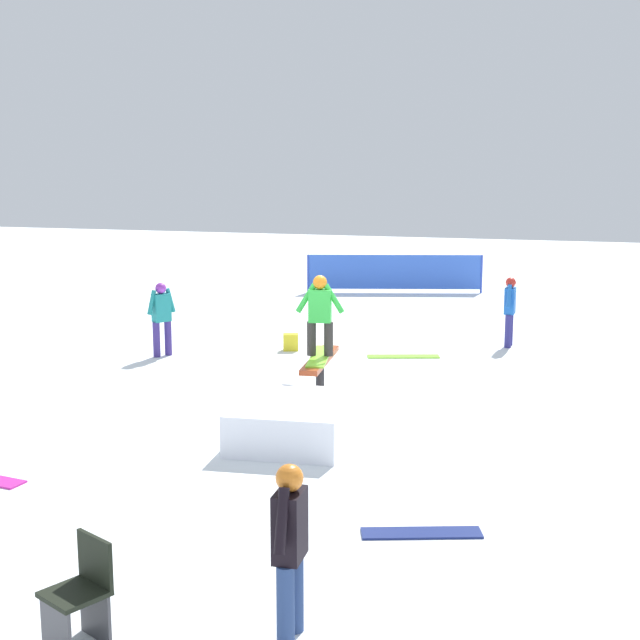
{
  "coord_description": "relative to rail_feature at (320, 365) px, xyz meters",
  "views": [
    {
      "loc": [
        -13.2,
        -3.87,
        3.85
      ],
      "look_at": [
        0.0,
        0.0,
        1.34
      ],
      "focal_mm": 50.0,
      "sensor_mm": 36.0,
      "label": 1
    }
  ],
  "objects": [
    {
      "name": "bystander_blue",
      "position": [
        5.21,
        -2.54,
        0.2
      ],
      "size": [
        0.62,
        0.22,
        1.44
      ],
      "rotation": [
        0.0,
        0.0,
        3.1
      ],
      "color": "navy",
      "rests_on": "ground"
    },
    {
      "name": "safety_fence",
      "position": [
        11.83,
        1.23,
        -0.01
      ],
      "size": [
        1.35,
        4.88,
        1.1
      ],
      "rotation": [
        0.0,
        0.0,
        1.83
      ],
      "color": "blue",
      "rests_on": "ground"
    },
    {
      "name": "snow_kicker_ramp",
      "position": [
        -2.02,
        -0.19,
        -0.33
      ],
      "size": [
        1.93,
        1.66,
        0.57
      ],
      "primitive_type": "cube",
      "rotation": [
        0.0,
        0.0,
        0.09
      ],
      "color": "white",
      "rests_on": "ground"
    },
    {
      "name": "bystander_teal",
      "position": [
        2.36,
        3.92,
        0.21
      ],
      "size": [
        0.57,
        0.41,
        1.46
      ],
      "rotation": [
        0.0,
        0.0,
        2.56
      ],
      "color": "navy",
      "rests_on": "ground"
    },
    {
      "name": "ground_plane",
      "position": [
        0.0,
        0.0,
        -0.61
      ],
      "size": [
        60.0,
        60.0,
        0.0
      ],
      "primitive_type": "plane",
      "color": "white"
    },
    {
      "name": "main_rider_on_rail",
      "position": [
        0.0,
        0.0,
        0.77
      ],
      "size": [
        1.55,
        0.77,
        1.31
      ],
      "rotation": [
        0.0,
        0.0,
        0.17
      ],
      "color": "#8DE535",
      "rests_on": "rail_feature"
    },
    {
      "name": "folding_chair",
      "position": [
        -7.44,
        -0.19,
        -0.2
      ],
      "size": [
        0.59,
        0.59,
        0.88
      ],
      "rotation": [
        0.0,
        0.0,
        4.26
      ],
      "color": "#3F3F44",
      "rests_on": "ground"
    },
    {
      "name": "loose_snowboard_navy",
      "position": [
        -4.56,
        -2.44,
        -0.6
      ],
      "size": [
        0.65,
        1.28,
        0.02
      ],
      "primitive_type": "cube",
      "rotation": [
        0.0,
        0.0,
        1.88
      ],
      "color": "navy",
      "rests_on": "ground"
    },
    {
      "name": "bystander_black",
      "position": [
        -6.88,
        -1.77,
        0.22
      ],
      "size": [
        0.67,
        0.23,
        1.49
      ],
      "rotation": [
        0.0,
        0.0,
        3.18
      ],
      "color": "navy",
      "rests_on": "ground"
    },
    {
      "name": "rail_feature",
      "position": [
        0.0,
        0.0,
        0.0
      ],
      "size": [
        1.89,
        0.45,
        0.74
      ],
      "rotation": [
        0.0,
        0.0,
        0.09
      ],
      "color": "black",
      "rests_on": "ground"
    },
    {
      "name": "loose_snowboard_lime",
      "position": [
        3.6,
        -0.65,
        -0.6
      ],
      "size": [
        0.68,
        1.43,
        0.02
      ],
      "primitive_type": "cube",
      "rotation": [
        0.0,
        0.0,
        5.01
      ],
      "color": "#86D433",
      "rests_on": "ground"
    },
    {
      "name": "backpack_on_snow",
      "position": [
        3.57,
        1.67,
        -0.44
      ],
      "size": [
        0.31,
        0.36,
        0.34
      ],
      "primitive_type": "cube",
      "rotation": [
        0.0,
        0.0,
        5.04
      ],
      "color": "yellow",
      "rests_on": "ground"
    }
  ]
}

